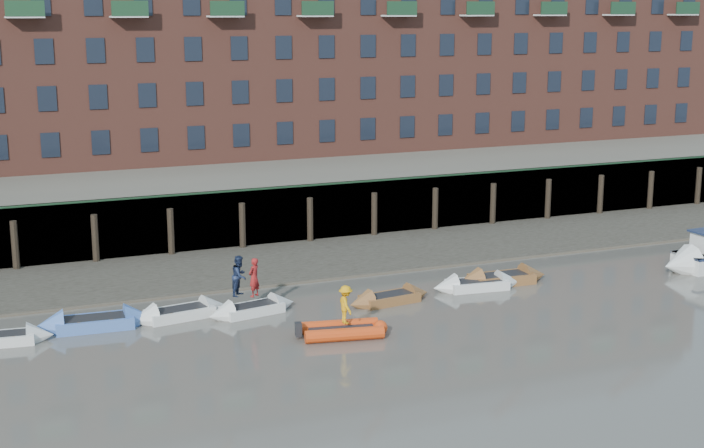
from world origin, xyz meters
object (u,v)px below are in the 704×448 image
rowboat_0 (0,339)px  person_rower_b (240,276)px  rowboat_6 (502,279)px  rowboat_5 (477,285)px  rib_tender (345,330)px  rowboat_4 (390,298)px  person_rib_crew (346,304)px  rowboat_3 (252,309)px  rowboat_2 (180,313)px  person_rower_a (254,277)px  rowboat_1 (95,323)px

rowboat_0 → person_rower_b: (10.03, 0.19, 1.50)m
rowboat_6 → person_rower_b: 13.17m
rowboat_5 → rib_tender: bearing=-148.8°
rowboat_4 → rowboat_6: rowboat_6 is taller
person_rower_b → person_rib_crew: 5.60m
rowboat_3 → rib_tender: (2.66, -4.33, 0.05)m
rowboat_6 → person_rib_crew: 10.92m
rowboat_3 → rowboat_5: bearing=-13.0°
rowboat_2 → rowboat_5: (14.12, -1.04, 0.00)m
rowboat_0 → rowboat_3: bearing=6.4°
person_rower_a → rowboat_1: bearing=-43.4°
person_rib_crew → rowboat_3: bearing=35.0°
rowboat_0 → rowboat_3: size_ratio=0.99×
rowboat_0 → rowboat_6: rowboat_6 is taller
rowboat_4 → rowboat_5: rowboat_5 is taller
person_rower_a → person_rower_b: (-0.54, 0.36, 0.04)m
rowboat_3 → rowboat_2: bearing=157.8°
rowboat_0 → rowboat_1: bearing=14.6°
rib_tender → rowboat_6: bearing=34.1°
rowboat_0 → rowboat_6: 23.11m
rowboat_2 → person_rib_crew: size_ratio=2.91×
rowboat_2 → rowboat_6: 15.71m
rowboat_2 → rowboat_5: size_ratio=1.01×
person_rower_a → person_rib_crew: size_ratio=1.09×
rowboat_3 → person_rower_b: 1.59m
rib_tender → rowboat_5: bearing=35.8°
person_rower_b → person_rib_crew: bearing=-106.6°
rowboat_2 → rowboat_6: bearing=-11.5°
person_rib_crew → rowboat_6: bearing=-62.9°
rowboat_1 → person_rower_b: (6.24, -0.33, 1.46)m
rib_tender → person_rib_crew: (-0.00, -0.04, 1.10)m
rowboat_4 → rowboat_3: bearing=164.9°
rowboat_0 → rowboat_6: bearing=6.5°
person_rower_a → person_rower_b: bearing=-71.5°
rowboat_2 → rowboat_0: bearing=175.1°
rowboat_4 → person_rower_b: size_ratio=2.37×
rib_tender → rowboat_1: bearing=163.0°
rowboat_0 → rowboat_3: rowboat_3 is taller
rowboat_6 → person_rower_a: size_ratio=2.82×
rowboat_0 → rowboat_5: (21.53, -0.51, 0.01)m
rowboat_0 → rowboat_4: (16.74, -0.91, -0.00)m
person_rib_crew → rowboat_5: bearing=-61.1°
rowboat_3 → rowboat_1: bearing=164.0°
rowboat_0 → rowboat_5: size_ratio=0.94×
rowboat_0 → person_rib_crew: person_rib_crew is taller
rowboat_0 → person_rower_a: size_ratio=2.48×
person_rower_b → rowboat_2: bearing=122.1°
rowboat_3 → rib_tender: bearing=-69.2°
rowboat_2 → person_rower_b: 3.03m
rowboat_0 → rib_tender: rowboat_0 is taller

